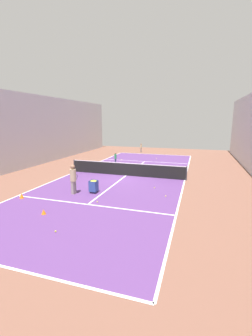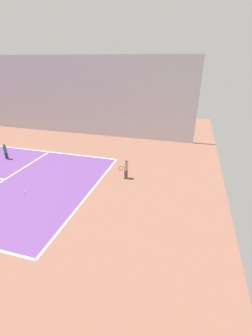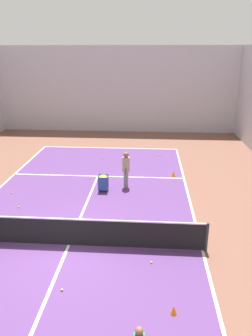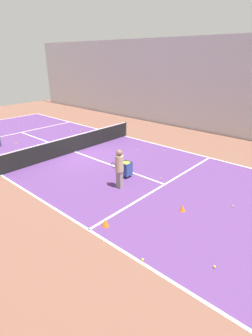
{
  "view_description": "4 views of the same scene",
  "coord_description": "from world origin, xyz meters",
  "px_view_note": "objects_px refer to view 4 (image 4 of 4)",
  "views": [
    {
      "loc": [
        -5.44,
        16.94,
        4.46
      ],
      "look_at": [
        0.0,
        0.0,
        0.64
      ],
      "focal_mm": 24.0,
      "sensor_mm": 36.0,
      "label": 1
    },
    {
      "loc": [
        -9.36,
        -16.94,
        6.47
      ],
      "look_at": [
        2.16,
        -13.67,
        0.68
      ],
      "focal_mm": 24.0,
      "sensor_mm": 36.0,
      "label": 2
    },
    {
      "loc": [
        2.73,
        -9.77,
        6.47
      ],
      "look_at": [
        1.64,
        5.38,
        1.01
      ],
      "focal_mm": 35.0,
      "sensor_mm": 36.0,
      "label": 3
    },
    {
      "loc": [
        9.36,
        12.69,
        5.57
      ],
      "look_at": [
        0.57,
        4.81,
        0.47
      ],
      "focal_mm": 28.0,
      "sensor_mm": 36.0,
      "label": 4
    }
  ],
  "objects_px": {
    "training_cone_0": "(182,208)",
    "coach_at_net": "(119,166)",
    "tennis_net": "(74,144)",
    "ball_cart": "(126,166)"
  },
  "relations": [
    {
      "from": "training_cone_0",
      "to": "coach_at_net",
      "type": "bearing_deg",
      "value": -86.27
    },
    {
      "from": "ball_cart",
      "to": "training_cone_0",
      "type": "distance_m",
      "value": 3.84
    },
    {
      "from": "ball_cart",
      "to": "training_cone_0",
      "type": "height_order",
      "value": "ball_cart"
    },
    {
      "from": "tennis_net",
      "to": "ball_cart",
      "type": "xyz_separation_m",
      "value": [
        0.57,
        4.81,
        0.0
      ]
    },
    {
      "from": "tennis_net",
      "to": "ball_cart",
      "type": "bearing_deg",
      "value": 83.21
    },
    {
      "from": "ball_cart",
      "to": "training_cone_0",
      "type": "relative_size",
      "value": 3.29
    },
    {
      "from": "coach_at_net",
      "to": "training_cone_0",
      "type": "relative_size",
      "value": 7.5
    },
    {
      "from": "coach_at_net",
      "to": "training_cone_0",
      "type": "height_order",
      "value": "coach_at_net"
    },
    {
      "from": "coach_at_net",
      "to": "tennis_net",
      "type": "bearing_deg",
      "value": -10.44
    },
    {
      "from": "training_cone_0",
      "to": "tennis_net",
      "type": "bearing_deg",
      "value": -99.56
    }
  ]
}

